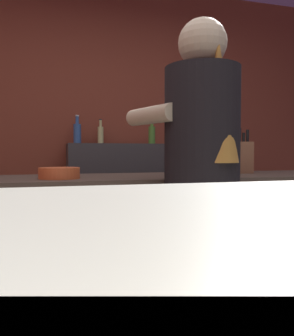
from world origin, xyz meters
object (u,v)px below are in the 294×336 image
bartender (203,175)px  bottle_vinegar (152,134)px  bottle_olive_oil (77,133)px  bottle_hot_sauce (101,134)px  mixing_bowl (59,173)px  knife_block (243,157)px  chefs_knife (216,174)px

bartender → bottle_vinegar: bartender is taller
bottle_olive_oil → bottle_hot_sauce: bearing=4.5°
mixing_bowl → bottle_hot_sauce: 1.52m
bartender → knife_block: bearing=-63.1°
bartender → mixing_bowl: bartender is taller
bartender → mixing_bowl: 0.72m
mixing_bowl → chefs_knife: size_ratio=0.85×
mixing_bowl → chefs_knife: (0.90, 0.05, -0.02)m
mixing_bowl → bottle_vinegar: (0.87, 1.28, 0.27)m
bartender → mixing_bowl: bearing=42.4°
mixing_bowl → chefs_knife: mixing_bowl is taller
bartender → bottle_olive_oil: size_ratio=6.42×
bartender → knife_block: size_ratio=5.82×
bottle_vinegar → bottle_hot_sauce: 0.48m
bottle_hot_sauce → mixing_bowl: bearing=-106.2°
knife_block → bottle_olive_oil: (-0.94, 1.26, 0.21)m
knife_block → mixing_bowl: knife_block is taller
bottle_olive_oil → mixing_bowl: bearing=-98.2°
bartender → bottle_olive_oil: bearing=-4.6°
knife_block → bartender: bearing=-135.3°
mixing_bowl → bottle_olive_oil: bottle_olive_oil is taller
knife_block → bottle_vinegar: bearing=103.8°
mixing_bowl → bottle_vinegar: bearing=55.8°
mixing_bowl → bottle_vinegar: bottle_vinegar is taller
knife_block → chefs_knife: 0.29m
bottle_vinegar → knife_block: bearing=-76.2°
mixing_bowl → knife_block: bearing=8.1°
knife_block → bottle_vinegar: (-0.27, 1.12, 0.20)m
bartender → bottle_hot_sauce: 1.83m
knife_block → bottle_olive_oil: 1.58m
bartender → bottle_olive_oil: 1.85m
bottle_olive_oil → bottle_hot_sauce: size_ratio=1.13×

